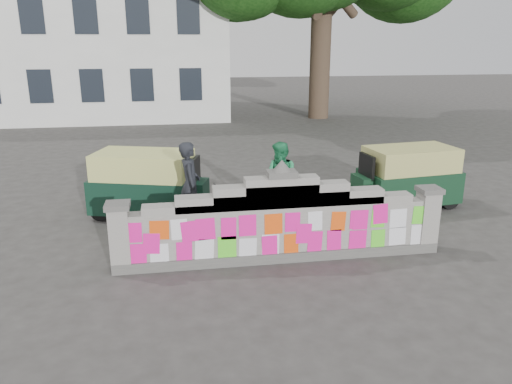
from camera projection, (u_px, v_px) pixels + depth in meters
The scene contains 8 objects.
ground at pixel (280, 259), 9.81m from camera, with size 100.00×100.00×0.00m, color #383533.
parapet_wall at pixel (281, 224), 9.59m from camera, with size 6.48×0.44×2.01m.
building at pixel (80, 42), 28.29m from camera, with size 16.00×10.00×8.90m.
cyclist_bike at pixel (191, 212), 10.85m from camera, with size 0.72×2.07×1.09m, color black.
cyclist_rider at pixel (191, 195), 10.74m from camera, with size 0.67×0.44×1.85m, color black.
pedestrian at pixel (281, 180), 12.00m from camera, with size 0.89×0.69×1.82m, color #268D56.
rickshaw_left at pixel (147, 183), 12.06m from camera, with size 2.94×1.98×1.58m.
rickshaw_right at pixel (407, 176), 12.76m from camera, with size 2.84×1.56×1.54m.
Camera 1 is at (-1.95, -8.80, 4.13)m, focal length 35.00 mm.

